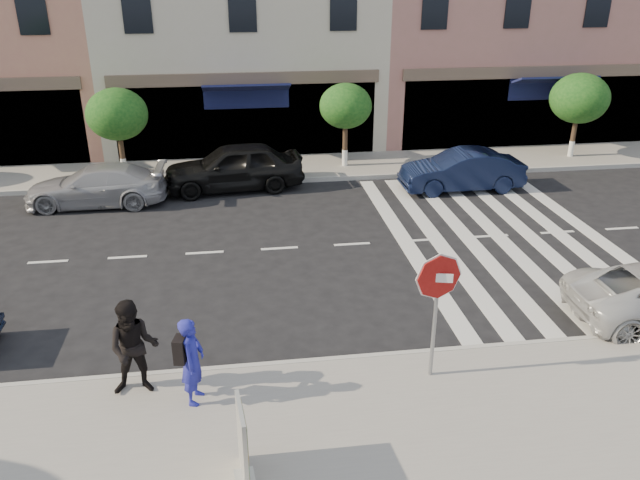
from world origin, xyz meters
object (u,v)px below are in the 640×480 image
Objects in this scene: poster_board at (243,444)px; car_far_left at (96,186)px; car_far_right at (462,171)px; car_far_mid at (234,167)px; photographer at (193,361)px; walker at (134,348)px; stop_sign at (438,289)px.

car_far_left is at bearing 103.23° from poster_board.
car_far_mid is at bearing -99.35° from car_far_right.
photographer is 13.37m from car_far_right.
photographer is 0.34× the size of car_far_mid.
car_far_mid is (1.83, 11.10, -0.25)m from walker.
poster_board is (-3.44, -2.03, -1.17)m from stop_sign.
car_far_left is at bearing -83.88° from car_far_mid.
walker is (-1.00, 0.38, 0.09)m from photographer.
car_far_left is (-7.74, 10.46, -1.30)m from stop_sign.
walker is 1.41× the size of poster_board.
car_far_mid is at bearing 80.91° from walker.
car_far_right is (8.45, 10.35, -0.27)m from photographer.
poster_board is 0.27× the size of car_far_mid.
stop_sign is 1.54× the size of photographer.
photographer is at bearing -9.75° from car_far_mid.
photographer is 0.39× the size of car_far_right.
car_far_mid is at bearing 84.04° from poster_board.
stop_sign is at bearing 11.02° from car_far_mid.
stop_sign is 11.14m from car_far_right.
car_far_mid is 7.70m from car_far_right.
walker reaches higher than photographer.
car_far_right is (7.62, -1.13, -0.12)m from car_far_mid.
photographer reaches higher than car_far_right.
car_far_left is 11.96m from car_far_right.
photographer is (-4.22, -0.12, -0.99)m from stop_sign.
poster_board is at bearing -145.63° from photographer.
car_far_right is (4.23, 10.23, -1.26)m from stop_sign.
poster_board reaches higher than car_far_right.
stop_sign is at bearing 24.73° from poster_board.
car_far_right is (7.67, 12.26, -0.09)m from poster_board.
photographer is 11.15m from car_far_left.
photographer is 1.07m from walker.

